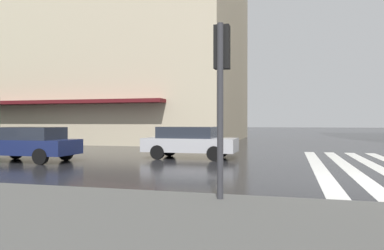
{
  "coord_description": "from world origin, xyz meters",
  "views": [
    {
      "loc": [
        -10.47,
        1.96,
        1.61
      ],
      "look_at": [
        3.06,
        5.54,
        1.51
      ],
      "focal_mm": 34.78,
      "sensor_mm": 36.0,
      "label": 1
    }
  ],
  "objects": [
    {
      "name": "car_navy",
      "position": [
        2.5,
        12.34,
        0.76
      ],
      "size": [
        1.85,
        4.1,
        1.41
      ],
      "color": "navy",
      "rests_on": "ground_plane"
    },
    {
      "name": "zebra_crossing",
      "position": [
        4.0,
        -1.02,
        0.0
      ],
      "size": [
        13.0,
        4.5,
        0.01
      ],
      "color": "silver",
      "rests_on": "ground_plane"
    },
    {
      "name": "traffic_signal_post",
      "position": [
        -3.36,
        3.25,
        2.57
      ],
      "size": [
        0.44,
        0.3,
        3.35
      ],
      "color": "#333338",
      "rests_on": "sidewalk_pavement"
    },
    {
      "name": "ground_plane",
      "position": [
        0.0,
        0.0,
        0.0
      ],
      "size": [
        220.0,
        220.0,
        0.0
      ],
      "primitive_type": "plane",
      "color": "black"
    },
    {
      "name": "haussmann_block_mid",
      "position": [
        21.16,
        17.58,
        9.24
      ],
      "size": [
        18.52,
        22.28,
        18.87
      ],
      "color": "beige",
      "rests_on": "ground_plane"
    },
    {
      "name": "car_silver",
      "position": [
        5.5,
        6.31,
        0.76
      ],
      "size": [
        1.85,
        4.1,
        1.41
      ],
      "color": "#B7B7BC",
      "rests_on": "ground_plane"
    }
  ]
}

